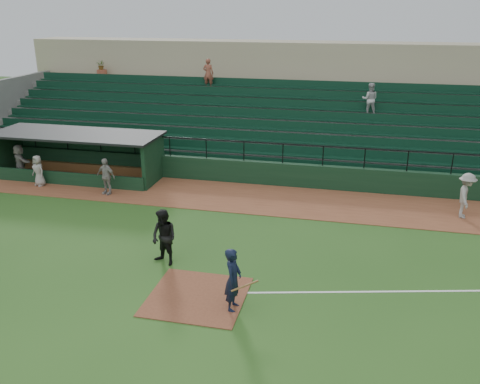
# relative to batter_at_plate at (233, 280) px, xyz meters

# --- Properties ---
(ground) EXTENTS (90.00, 90.00, 0.00)m
(ground) POSITION_rel_batter_at_plate_xyz_m (-1.27, 1.40, -1.00)
(ground) COLOR #27511A
(ground) RESTS_ON ground
(warning_track) EXTENTS (40.00, 4.00, 0.03)m
(warning_track) POSITION_rel_batter_at_plate_xyz_m (-1.27, 9.40, -0.98)
(warning_track) COLOR brown
(warning_track) RESTS_ON ground
(home_plate_dirt) EXTENTS (3.00, 3.00, 0.03)m
(home_plate_dirt) POSITION_rel_batter_at_plate_xyz_m (-1.27, 0.40, -0.98)
(home_plate_dirt) COLOR brown
(home_plate_dirt) RESTS_ON ground
(foul_line) EXTENTS (17.49, 4.44, 0.01)m
(foul_line) POSITION_rel_batter_at_plate_xyz_m (6.73, 2.60, -0.99)
(foul_line) COLOR white
(foul_line) RESTS_ON ground
(stadium_structure) EXTENTS (38.00, 13.08, 6.40)m
(stadium_structure) POSITION_rel_batter_at_plate_xyz_m (-1.27, 17.86, 1.30)
(stadium_structure) COLOR black
(stadium_structure) RESTS_ON ground
(dugout) EXTENTS (8.90, 3.20, 2.42)m
(dugout) POSITION_rel_batter_at_plate_xyz_m (-11.02, 10.96, 0.33)
(dugout) COLOR black
(dugout) RESTS_ON ground
(batter_at_plate) EXTENTS (1.05, 0.75, 2.00)m
(batter_at_plate) POSITION_rel_batter_at_plate_xyz_m (0.00, 0.00, 0.00)
(batter_at_plate) COLOR black
(batter_at_plate) RESTS_ON ground
(umpire) EXTENTS (1.21, 1.09, 2.03)m
(umpire) POSITION_rel_batter_at_plate_xyz_m (-3.05, 2.28, 0.02)
(umpire) COLOR black
(umpire) RESTS_ON ground
(runner) EXTENTS (0.90, 1.37, 1.98)m
(runner) POSITION_rel_batter_at_plate_xyz_m (8.01, 9.15, 0.02)
(runner) COLOR #9C9892
(runner) RESTS_ON warning_track
(dugout_player_a) EXTENTS (1.12, 0.67, 1.79)m
(dugout_player_a) POSITION_rel_batter_at_plate_xyz_m (-8.38, 8.37, -0.07)
(dugout_player_a) COLOR #9E9994
(dugout_player_a) RESTS_ON warning_track
(dugout_player_b) EXTENTS (0.90, 0.75, 1.58)m
(dugout_player_b) POSITION_rel_batter_at_plate_xyz_m (-12.29, 8.74, -0.18)
(dugout_player_b) COLOR #A39E98
(dugout_player_b) RESTS_ON warning_track
(dugout_player_c) EXTENTS (1.68, 1.37, 1.80)m
(dugout_player_c) POSITION_rel_batter_at_plate_xyz_m (-14.00, 9.70, -0.07)
(dugout_player_c) COLOR gray
(dugout_player_c) RESTS_ON warning_track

